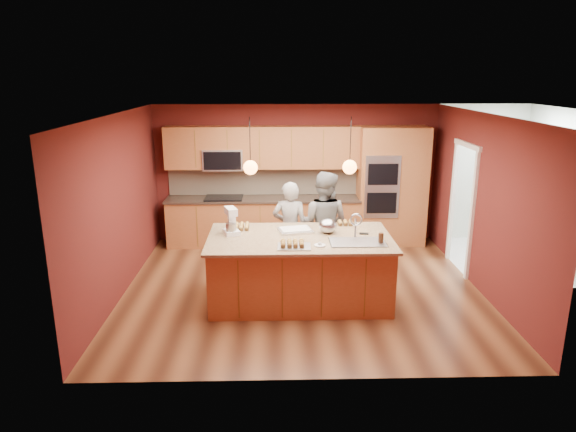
{
  "coord_description": "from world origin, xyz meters",
  "views": [
    {
      "loc": [
        -0.42,
        -7.47,
        3.27
      ],
      "look_at": [
        -0.22,
        -0.1,
        1.21
      ],
      "focal_mm": 32.0,
      "sensor_mm": 36.0,
      "label": 1
    }
  ],
  "objects_px": {
    "person_right": "(323,224)",
    "stand_mixer": "(231,223)",
    "person_left": "(290,229)",
    "mixing_bowl": "(328,226)",
    "island": "(301,268)"
  },
  "relations": [
    {
      "from": "island",
      "to": "person_left",
      "type": "bearing_deg",
      "value": 97.21
    },
    {
      "from": "person_left",
      "to": "stand_mixer",
      "type": "height_order",
      "value": "person_left"
    },
    {
      "from": "person_right",
      "to": "stand_mixer",
      "type": "relative_size",
      "value": 4.42
    },
    {
      "from": "person_left",
      "to": "person_right",
      "type": "distance_m",
      "value": 0.56
    },
    {
      "from": "person_left",
      "to": "stand_mixer",
      "type": "xyz_separation_m",
      "value": [
        -0.89,
        -0.81,
        0.35
      ]
    },
    {
      "from": "person_left",
      "to": "mixing_bowl",
      "type": "bearing_deg",
      "value": 132.07
    },
    {
      "from": "island",
      "to": "person_left",
      "type": "relative_size",
      "value": 1.67
    },
    {
      "from": "person_left",
      "to": "person_right",
      "type": "relative_size",
      "value": 0.91
    },
    {
      "from": "person_left",
      "to": "island",
      "type": "bearing_deg",
      "value": 105.88
    },
    {
      "from": "person_right",
      "to": "island",
      "type": "bearing_deg",
      "value": 88.65
    },
    {
      "from": "stand_mixer",
      "to": "mixing_bowl",
      "type": "height_order",
      "value": "stand_mixer"
    },
    {
      "from": "island",
      "to": "person_left",
      "type": "distance_m",
      "value": 1.05
    },
    {
      "from": "person_left",
      "to": "mixing_bowl",
      "type": "height_order",
      "value": "person_left"
    },
    {
      "from": "island",
      "to": "person_left",
      "type": "height_order",
      "value": "person_left"
    },
    {
      "from": "mixing_bowl",
      "to": "stand_mixer",
      "type": "bearing_deg",
      "value": -179.85
    }
  ]
}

